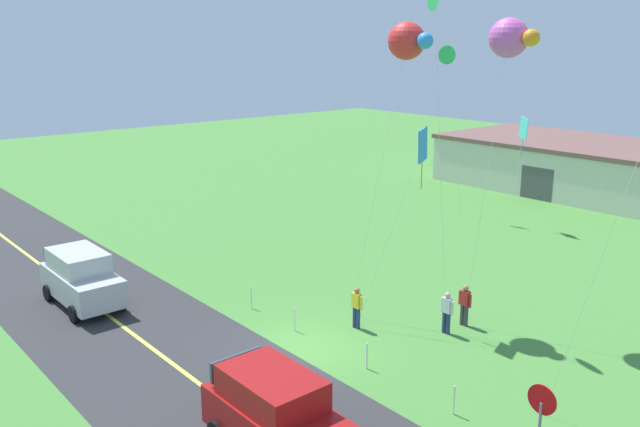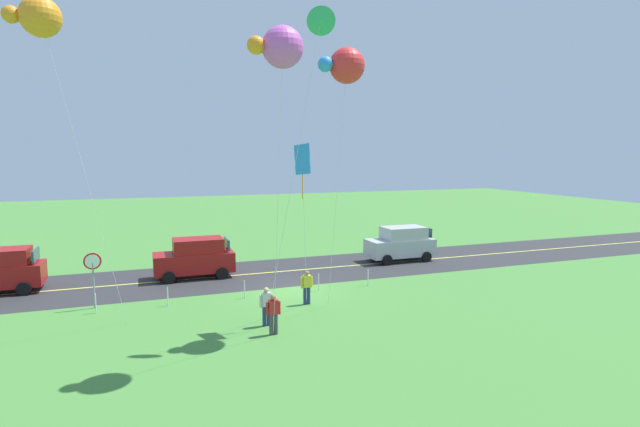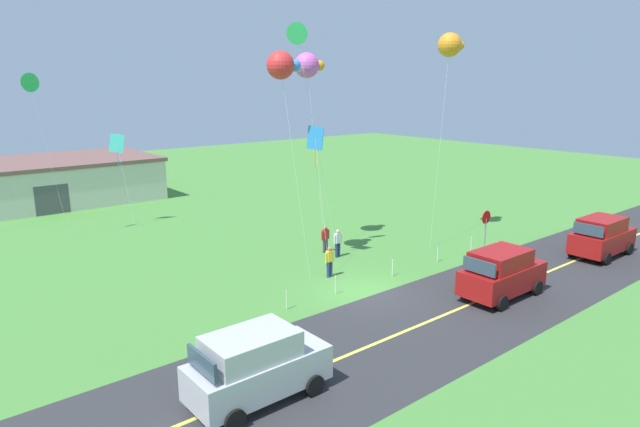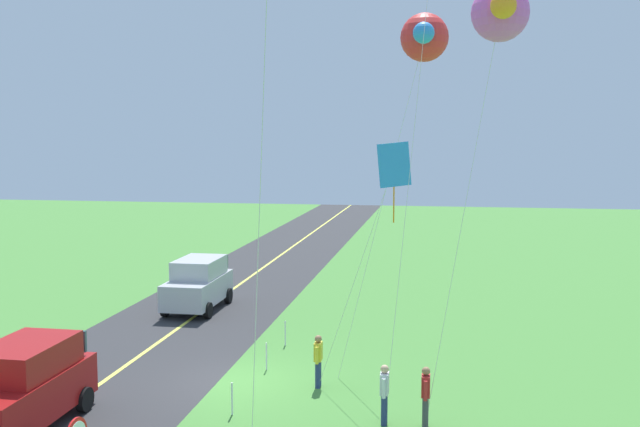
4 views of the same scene
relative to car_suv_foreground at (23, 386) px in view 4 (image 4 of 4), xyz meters
The scene contains 14 objects.
ground_plane 6.26m from the car_suv_foreground, 135.33° to the left, with size 120.00×120.00×0.10m, color #478438.
asphalt_road 4.53m from the car_suv_foreground, behind, with size 120.00×7.00×0.00m, color #2D2D30.
road_centre_stripe 4.53m from the car_suv_foreground, behind, with size 120.00×0.16×0.00m, color #E5E04C.
car_suv_foreground is the anchor object (origin of this frame).
car_parked_west_near 13.17m from the car_suv_foreground, behind, with size 4.40×2.12×2.24m.
person_adult_near 10.39m from the car_suv_foreground, 100.59° to the left, with size 0.58×0.22×1.60m.
person_adult_companion 8.20m from the car_suv_foreground, 122.08° to the left, with size 0.58×0.22×1.60m.
person_child_watcher 9.34m from the car_suv_foreground, 101.70° to the left, with size 0.58×0.22×1.60m.
kite_red_low 15.20m from the car_suv_foreground, 98.88° to the left, with size 1.90×2.34×11.20m.
kite_blue_mid 11.26m from the car_suv_foreground, 110.47° to the left, with size 1.15×2.76×7.41m.
kite_cyan_top 14.47m from the car_suv_foreground, 116.55° to the left, with size 1.90×3.24×11.10m.
fence_post_0 9.83m from the car_suv_foreground, 149.23° to the left, with size 0.05×0.05×0.90m, color silver.
fence_post_1 7.57m from the car_suv_foreground, 138.30° to the left, with size 0.05×0.05×0.90m, color silver.
fence_post_2 5.38m from the car_suv_foreground, 109.82° to the left, with size 0.05×0.05×0.90m, color silver.
Camera 4 is at (20.29, 6.18, 7.43)m, focal length 39.42 mm.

